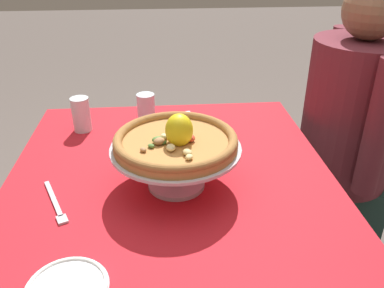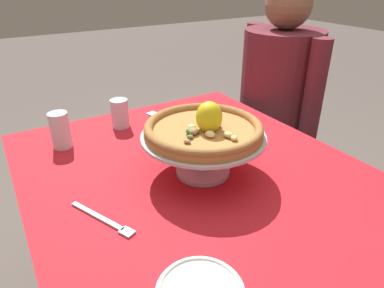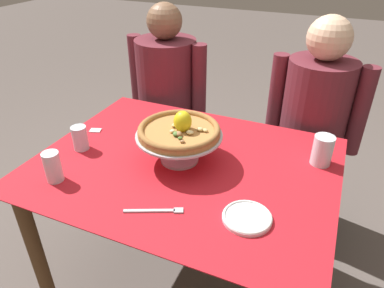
{
  "view_description": "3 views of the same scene",
  "coord_description": "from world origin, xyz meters",
  "px_view_note": "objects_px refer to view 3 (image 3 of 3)",
  "views": [
    {
      "loc": [
        0.88,
        -0.02,
        1.33
      ],
      "look_at": [
        -0.08,
        0.06,
        0.81
      ],
      "focal_mm": 37.48,
      "sensor_mm": 36.0,
      "label": 1
    },
    {
      "loc": [
        0.68,
        -0.45,
        1.24
      ],
      "look_at": [
        -0.07,
        0.0,
        0.79
      ],
      "focal_mm": 32.25,
      "sensor_mm": 36.0,
      "label": 2
    },
    {
      "loc": [
        0.5,
        -1.07,
        1.51
      ],
      "look_at": [
        0.02,
        0.03,
        0.79
      ],
      "focal_mm": 33.12,
      "sensor_mm": 36.0,
      "label": 3
    }
  ],
  "objects_px": {
    "pizza_stand": "(179,141)",
    "water_glass_side_left": "(80,139)",
    "sugar_packet": "(95,130)",
    "diner_left": "(168,108)",
    "pizza": "(179,130)",
    "water_glass_front_left": "(53,168)",
    "water_glass_back_right": "(322,152)",
    "side_plate": "(247,217)",
    "dinner_fork": "(157,211)",
    "diner_right": "(310,137)"
  },
  "relations": [
    {
      "from": "pizza",
      "to": "side_plate",
      "type": "bearing_deg",
      "value": -33.48
    },
    {
      "from": "water_glass_back_right",
      "to": "sugar_packet",
      "type": "relative_size",
      "value": 2.44
    },
    {
      "from": "dinner_fork",
      "to": "sugar_packet",
      "type": "height_order",
      "value": "dinner_fork"
    },
    {
      "from": "pizza",
      "to": "dinner_fork",
      "type": "relative_size",
      "value": 1.7
    },
    {
      "from": "water_glass_side_left",
      "to": "side_plate",
      "type": "relative_size",
      "value": 0.64
    },
    {
      "from": "pizza",
      "to": "water_glass_back_right",
      "type": "distance_m",
      "value": 0.57
    },
    {
      "from": "diner_left",
      "to": "water_glass_front_left",
      "type": "bearing_deg",
      "value": -88.36
    },
    {
      "from": "water_glass_back_right",
      "to": "water_glass_side_left",
      "type": "height_order",
      "value": "water_glass_back_right"
    },
    {
      "from": "pizza",
      "to": "pizza_stand",
      "type": "bearing_deg",
      "value": -158.08
    },
    {
      "from": "pizza",
      "to": "water_glass_side_left",
      "type": "distance_m",
      "value": 0.44
    },
    {
      "from": "side_plate",
      "to": "dinner_fork",
      "type": "relative_size",
      "value": 0.86
    },
    {
      "from": "water_glass_side_left",
      "to": "pizza",
      "type": "bearing_deg",
      "value": 11.76
    },
    {
      "from": "water_glass_side_left",
      "to": "side_plate",
      "type": "xyz_separation_m",
      "value": [
        0.77,
        -0.14,
        -0.04
      ]
    },
    {
      "from": "side_plate",
      "to": "diner_left",
      "type": "xyz_separation_m",
      "value": [
        -0.74,
        0.9,
        -0.14
      ]
    },
    {
      "from": "dinner_fork",
      "to": "diner_right",
      "type": "xyz_separation_m",
      "value": [
        0.39,
        0.96,
        -0.14
      ]
    },
    {
      "from": "water_glass_front_left",
      "to": "water_glass_side_left",
      "type": "distance_m",
      "value": 0.23
    },
    {
      "from": "pizza",
      "to": "water_glass_side_left",
      "type": "xyz_separation_m",
      "value": [
        -0.42,
        -0.09,
        -0.09
      ]
    },
    {
      "from": "pizza_stand",
      "to": "sugar_packet",
      "type": "height_order",
      "value": "pizza_stand"
    },
    {
      "from": "pizza",
      "to": "side_plate",
      "type": "height_order",
      "value": "pizza"
    },
    {
      "from": "sugar_packet",
      "to": "diner_left",
      "type": "xyz_separation_m",
      "value": [
        0.07,
        0.61,
        -0.13
      ]
    },
    {
      "from": "pizza_stand",
      "to": "dinner_fork",
      "type": "height_order",
      "value": "pizza_stand"
    },
    {
      "from": "side_plate",
      "to": "dinner_fork",
      "type": "distance_m",
      "value": 0.3
    },
    {
      "from": "water_glass_back_right",
      "to": "water_glass_side_left",
      "type": "xyz_separation_m",
      "value": [
        -0.95,
        -0.29,
        -0.01
      ]
    },
    {
      "from": "diner_right",
      "to": "water_glass_back_right",
      "type": "bearing_deg",
      "value": -80.52
    },
    {
      "from": "pizza_stand",
      "to": "side_plate",
      "type": "height_order",
      "value": "pizza_stand"
    },
    {
      "from": "side_plate",
      "to": "diner_left",
      "type": "distance_m",
      "value": 1.17
    },
    {
      "from": "sugar_packet",
      "to": "pizza",
      "type": "bearing_deg",
      "value": -7.79
    },
    {
      "from": "water_glass_front_left",
      "to": "water_glass_back_right",
      "type": "height_order",
      "value": "water_glass_back_right"
    },
    {
      "from": "pizza",
      "to": "water_glass_front_left",
      "type": "xyz_separation_m",
      "value": [
        -0.37,
        -0.31,
        -0.09
      ]
    },
    {
      "from": "water_glass_front_left",
      "to": "sugar_packet",
      "type": "xyz_separation_m",
      "value": [
        -0.1,
        0.37,
        -0.05
      ]
    },
    {
      "from": "water_glass_back_right",
      "to": "sugar_packet",
      "type": "distance_m",
      "value": 1.0
    },
    {
      "from": "sugar_packet",
      "to": "diner_left",
      "type": "distance_m",
      "value": 0.62
    },
    {
      "from": "diner_left",
      "to": "water_glass_side_left",
      "type": "bearing_deg",
      "value": -91.9
    },
    {
      "from": "pizza_stand",
      "to": "water_glass_side_left",
      "type": "xyz_separation_m",
      "value": [
        -0.42,
        -0.09,
        -0.04
      ]
    },
    {
      "from": "water_glass_back_right",
      "to": "side_plate",
      "type": "distance_m",
      "value": 0.47
    },
    {
      "from": "water_glass_back_right",
      "to": "pizza_stand",
      "type": "bearing_deg",
      "value": -159.12
    },
    {
      "from": "pizza",
      "to": "water_glass_side_left",
      "type": "height_order",
      "value": "pizza"
    },
    {
      "from": "pizza",
      "to": "sugar_packet",
      "type": "xyz_separation_m",
      "value": [
        -0.47,
        0.06,
        -0.14
      ]
    },
    {
      "from": "water_glass_front_left",
      "to": "water_glass_side_left",
      "type": "relative_size",
      "value": 1.14
    },
    {
      "from": "water_glass_back_right",
      "to": "diner_left",
      "type": "relative_size",
      "value": 0.1
    },
    {
      "from": "diner_left",
      "to": "dinner_fork",
      "type": "bearing_deg",
      "value": -64.87
    },
    {
      "from": "side_plate",
      "to": "dinner_fork",
      "type": "height_order",
      "value": "side_plate"
    },
    {
      "from": "side_plate",
      "to": "diner_right",
      "type": "xyz_separation_m",
      "value": [
        0.1,
        0.88,
        -0.14
      ]
    },
    {
      "from": "pizza",
      "to": "water_glass_front_left",
      "type": "distance_m",
      "value": 0.49
    },
    {
      "from": "pizza",
      "to": "water_glass_back_right",
      "type": "xyz_separation_m",
      "value": [
        0.53,
        0.2,
        -0.09
      ]
    },
    {
      "from": "pizza_stand",
      "to": "dinner_fork",
      "type": "xyz_separation_m",
      "value": [
        0.06,
        -0.31,
        -0.08
      ]
    },
    {
      "from": "water_glass_side_left",
      "to": "side_plate",
      "type": "height_order",
      "value": "water_glass_side_left"
    },
    {
      "from": "sugar_packet",
      "to": "diner_right",
      "type": "xyz_separation_m",
      "value": [
        0.92,
        0.59,
        -0.14
      ]
    },
    {
      "from": "pizza_stand",
      "to": "side_plate",
      "type": "relative_size",
      "value": 2.11
    },
    {
      "from": "water_glass_side_left",
      "to": "sugar_packet",
      "type": "xyz_separation_m",
      "value": [
        -0.04,
        0.15,
        -0.04
      ]
    }
  ]
}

